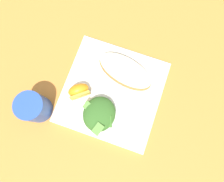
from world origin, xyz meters
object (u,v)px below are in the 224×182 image
object	(u,v)px
cheesy_pizza_bread	(125,72)
green_salad_pile	(99,114)
white_plate	(112,92)
orange_wedge_front	(79,91)
drinking_blue_cup	(34,107)

from	to	relation	value
cheesy_pizza_bread	green_salad_pile	bearing A→B (deg)	-11.45
white_plate	orange_wedge_front	size ratio (longest dim) A/B	4.04
white_plate	drinking_blue_cup	bearing A→B (deg)	-57.40
green_salad_pile	orange_wedge_front	bearing A→B (deg)	-118.84
white_plate	orange_wedge_front	distance (m)	0.10
cheesy_pizza_bread	white_plate	bearing A→B (deg)	-14.75
cheesy_pizza_bread	green_salad_pile	world-z (taller)	green_salad_pile
cheesy_pizza_bread	green_salad_pile	distance (m)	0.14
white_plate	cheesy_pizza_bread	size ratio (longest dim) A/B	1.53
cheesy_pizza_bread	drinking_blue_cup	size ratio (longest dim) A/B	1.94
white_plate	drinking_blue_cup	world-z (taller)	drinking_blue_cup
green_salad_pile	orange_wedge_front	size ratio (longest dim) A/B	1.56
green_salad_pile	orange_wedge_front	distance (m)	0.09
green_salad_pile	cheesy_pizza_bread	bearing A→B (deg)	168.55
green_salad_pile	drinking_blue_cup	bearing A→B (deg)	-76.16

